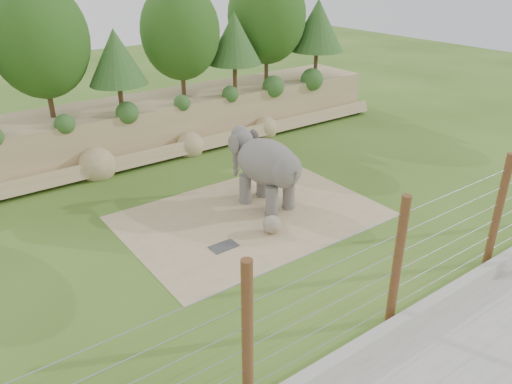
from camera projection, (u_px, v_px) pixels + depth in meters
ground at (289, 252)px, 17.65m from camera, size 90.00×90.00×0.00m
back_embankment at (142, 75)px, 25.48m from camera, size 30.00×5.52×8.77m
dirt_patch at (251, 216)px, 20.10m from camera, size 10.00×7.00×0.02m
drain_grate at (224, 246)px, 17.95m from camera, size 1.00×0.60×0.03m
elephant at (267, 172)px, 20.33m from camera, size 2.00×3.87×3.01m
stone_ball at (272, 224)px, 18.73m from camera, size 0.69×0.69×0.69m
retaining_wall at (404, 323)px, 13.91m from camera, size 26.00×0.35×0.50m
walkway at (467, 373)px, 12.56m from camera, size 26.00×4.00×0.01m
barrier_fence at (398, 262)px, 13.52m from camera, size 20.26×0.26×4.00m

